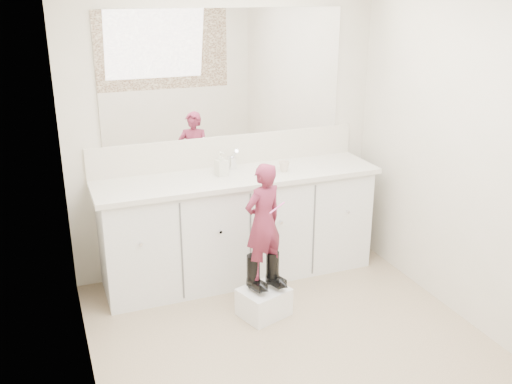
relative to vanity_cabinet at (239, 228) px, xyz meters
name	(u,v)px	position (x,y,z in m)	size (l,w,h in m)	color
floor	(302,356)	(0.00, -1.23, -0.42)	(3.00, 3.00, 0.00)	#806B53
wall_back	(226,128)	(0.00, 0.27, 0.77)	(2.60, 2.60, 0.00)	beige
wall_front	(494,310)	(0.00, -2.73, 0.77)	(2.60, 2.60, 0.00)	beige
wall_left	(78,214)	(-1.30, -1.23, 0.78)	(3.00, 3.00, 0.00)	beige
wall_right	(483,160)	(1.30, -1.23, 0.78)	(3.00, 3.00, 0.00)	beige
vanity_cabinet	(239,228)	(0.00, 0.00, 0.00)	(2.20, 0.55, 0.85)	silver
countertop	(239,177)	(0.00, -0.01, 0.45)	(2.28, 0.58, 0.04)	beige
backsplash	(227,150)	(0.00, 0.26, 0.59)	(2.28, 0.03, 0.25)	beige
mirror	(226,74)	(0.00, 0.26, 1.22)	(2.00, 0.02, 1.00)	white
dot_panel	(511,191)	(0.00, -2.71, 1.22)	(2.00, 0.01, 1.20)	#472819
faucet	(232,163)	(0.00, 0.15, 0.52)	(0.08, 0.08, 0.10)	silver
cup	(284,166)	(0.37, -0.07, 0.51)	(0.09, 0.09, 0.08)	beige
soap_bottle	(221,164)	(-0.13, 0.02, 0.56)	(0.08, 0.09, 0.19)	beige
step_stool	(264,302)	(-0.05, -0.67, -0.32)	(0.33, 0.28, 0.21)	white
boot_left	(253,273)	(-0.12, -0.65, -0.08)	(0.10, 0.18, 0.28)	black
boot_right	(272,269)	(0.03, -0.65, -0.08)	(0.10, 0.18, 0.28)	black
toddler	(263,222)	(-0.05, -0.65, 0.31)	(0.31, 0.20, 0.85)	#B53764
toothbrush	(277,208)	(0.02, -0.73, 0.44)	(0.01, 0.01, 0.14)	#F25EBB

